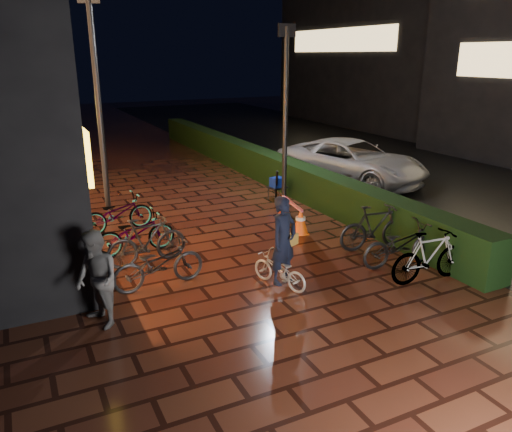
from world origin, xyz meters
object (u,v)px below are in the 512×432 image
cyclist (282,254)px  cart_assembly (277,184)px  traffic_barrier (292,214)px  bystander_person (97,280)px  van (351,161)px

cyclist → cart_assembly: cyclist is taller
cyclist → traffic_barrier: size_ratio=1.14×
cyclist → cart_assembly: bearing=62.3°
bystander_person → traffic_barrier: bearing=101.8°
bystander_person → traffic_barrier: 6.03m
bystander_person → cyclist: cyclist is taller
bystander_person → cyclist: 3.31m
van → cart_assembly: bearing=172.6°
bystander_person → cyclist: bearing=71.8°
van → cart_assembly: van is taller
traffic_barrier → cyclist: bearing=-123.3°
cart_assembly → bystander_person: bearing=-139.3°
van → cart_assembly: size_ratio=5.33×
bystander_person → cart_assembly: bystander_person is taller
bystander_person → cyclist: size_ratio=0.91×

